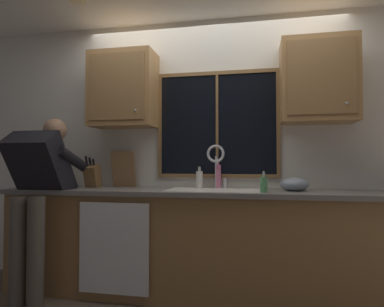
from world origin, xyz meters
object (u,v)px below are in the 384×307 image
object	(u,v)px
bottle_green_glass	(218,176)
person_standing	(39,185)
soap_dispenser	(264,184)
knife_block	(93,176)
cutting_board	(123,169)
bottle_tall_clear	(199,179)
mixing_bowl	(294,184)

from	to	relation	value
bottle_green_glass	person_standing	bearing A→B (deg)	-159.73
bottle_green_glass	soap_dispenser	bearing A→B (deg)	-42.64
knife_block	cutting_board	xyz separation A→B (m)	(0.26, 0.12, 0.07)
soap_dispenser	bottle_tall_clear	size ratio (longest dim) A/B	0.81
soap_dispenser	bottle_green_glass	xyz separation A→B (m)	(-0.41, 0.38, 0.05)
soap_dispenser	bottle_green_glass	distance (m)	0.56
knife_block	soap_dispenser	bearing A→B (deg)	-8.47
person_standing	mixing_bowl	world-z (taller)	person_standing
person_standing	soap_dispenser	distance (m)	1.90
soap_dispenser	bottle_green_glass	bearing A→B (deg)	137.36
person_standing	soap_dispenser	bearing A→B (deg)	5.07
person_standing	mixing_bowl	xyz separation A→B (m)	(2.15, 0.37, 0.01)
cutting_board	mixing_bowl	xyz separation A→B (m)	(1.60, -0.16, -0.12)
person_standing	soap_dispenser	world-z (taller)	person_standing
knife_block	mixing_bowl	distance (m)	1.87
cutting_board	bottle_tall_clear	size ratio (longest dim) A/B	1.70
mixing_bowl	bottle_tall_clear	size ratio (longest dim) A/B	1.15
person_standing	knife_block	distance (m)	0.50
person_standing	cutting_board	xyz separation A→B (m)	(0.55, 0.53, 0.13)
mixing_bowl	bottle_green_glass	distance (m)	0.69
knife_block	bottle_green_glass	size ratio (longest dim) A/B	1.14
cutting_board	bottle_tall_clear	world-z (taller)	cutting_board
knife_block	bottle_tall_clear	bearing A→B (deg)	4.92
person_standing	bottle_tall_clear	xyz separation A→B (m)	(1.31, 0.50, 0.04)
cutting_board	bottle_green_glass	xyz separation A→B (m)	(0.93, 0.02, -0.06)
mixing_bowl	person_standing	bearing A→B (deg)	-170.31
knife_block	cutting_board	world-z (taller)	cutting_board
cutting_board	bottle_tall_clear	distance (m)	0.77
cutting_board	soap_dispenser	xyz separation A→B (m)	(1.35, -0.36, -0.11)
cutting_board	mixing_bowl	bearing A→B (deg)	-5.84
person_standing	mixing_bowl	bearing A→B (deg)	9.69
cutting_board	soap_dispenser	bearing A→B (deg)	-15.07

